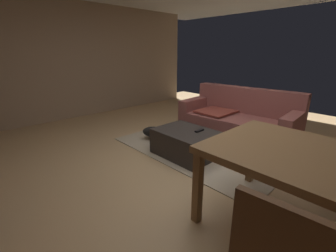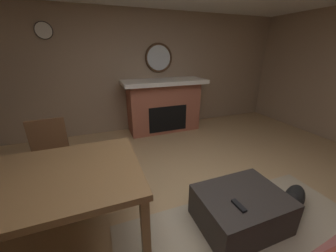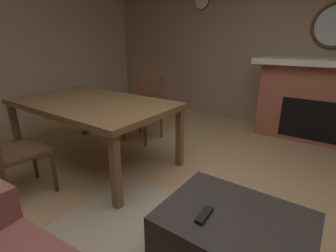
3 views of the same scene
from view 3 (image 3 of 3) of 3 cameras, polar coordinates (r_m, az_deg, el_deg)
name	(u,v)px [view 3 (image 3 of 3)]	position (r m, az deg, el deg)	size (l,w,h in m)	color
floor	(193,224)	(2.09, 5.88, -21.86)	(8.71, 8.71, 0.00)	tan
wall_back_fireplace_side	(291,49)	(4.45, 26.92, 15.78)	(7.66, 0.12, 2.53)	#9E846B
fireplace	(319,100)	(4.10, 31.93, 5.15)	(1.79, 0.76, 1.15)	#9E5642
round_wall_mirror	(336,26)	(4.31, 34.70, 18.77)	(0.62, 0.05, 0.62)	#4C331E
ottoman_coffee_table	(233,241)	(1.72, 14.96, -24.62)	(0.87, 0.67, 0.39)	#2D2826
tv_remote	(204,215)	(1.55, 8.50, -19.91)	(0.05, 0.16, 0.02)	black
dining_table	(92,107)	(2.90, -17.42, 4.36)	(1.88, 1.09, 0.74)	brown
dining_chair_south	(146,103)	(3.56, -5.27, 5.30)	(0.47, 0.47, 0.93)	brown
dining_chair_north	(4,146)	(2.53, -34.08, -3.85)	(0.46, 0.46, 0.93)	#513823
wall_clock	(202,1)	(4.94, 7.95, 27.02)	(0.29, 0.03, 0.29)	silver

